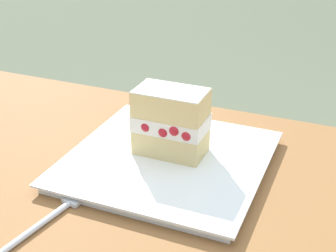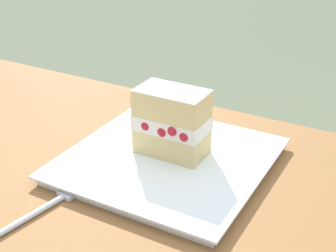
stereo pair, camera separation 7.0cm
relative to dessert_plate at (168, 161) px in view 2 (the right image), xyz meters
The scene contains 3 objects.
dessert_plate is the anchor object (origin of this frame).
cake_slice 0.06m from the dessert_plate, 95.27° to the left, with size 0.11×0.07×0.10m.
dessert_fork 0.21m from the dessert_plate, 115.10° to the right, with size 0.04×0.17×0.01m.
Camera 2 is at (0.07, -0.31, 1.11)m, focal length 52.10 mm.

